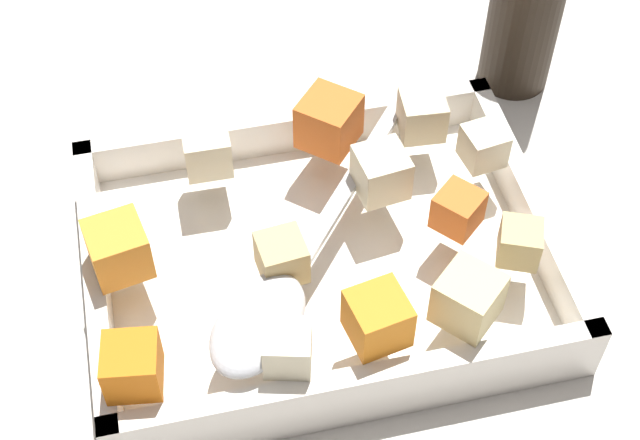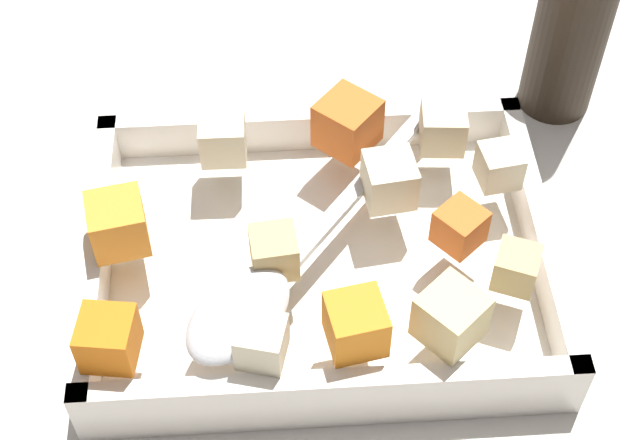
{
  "view_description": "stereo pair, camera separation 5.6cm",
  "coord_description": "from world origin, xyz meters",
  "views": [
    {
      "loc": [
        -0.09,
        -0.33,
        0.49
      ],
      "look_at": [
        -0.01,
        0.01,
        0.05
      ],
      "focal_mm": 53.27,
      "sensor_mm": 36.0,
      "label": 1
    },
    {
      "loc": [
        -0.04,
        -0.34,
        0.49
      ],
      "look_at": [
        -0.01,
        0.01,
        0.05
      ],
      "focal_mm": 53.27,
      "sensor_mm": 36.0,
      "label": 2
    }
  ],
  "objects": [
    {
      "name": "potato_chunk_far_left",
      "position": [
        -0.04,
        -0.01,
        0.06
      ],
      "size": [
        0.03,
        0.03,
        0.03
      ],
      "primitive_type": "cube",
      "rotation": [
        0.0,
        0.0,
        0.11
      ],
      "color": "tan",
      "rests_on": "baking_dish"
    },
    {
      "name": "ground_plane",
      "position": [
        0.0,
        0.0,
        0.0
      ],
      "size": [
        4.0,
        4.0,
        0.0
      ],
      "primitive_type": "plane",
      "color": "beige"
    },
    {
      "name": "carrot_chunk_rim_edge",
      "position": [
        0.01,
        0.09,
        0.06
      ],
      "size": [
        0.05,
        0.05,
        0.03
      ],
      "primitive_type": "cube",
      "rotation": [
        0.0,
        0.0,
        5.56
      ],
      "color": "orange",
      "rests_on": "baking_dish"
    },
    {
      "name": "baking_dish",
      "position": [
        -0.01,
        0.01,
        0.01
      ],
      "size": [
        0.28,
        0.21,
        0.04
      ],
      "color": "white",
      "rests_on": "ground_plane"
    },
    {
      "name": "carrot_chunk_center",
      "position": [
        0.07,
        0.0,
        0.06
      ],
      "size": [
        0.04,
        0.04,
        0.02
      ],
      "primitive_type": "cube",
      "rotation": [
        0.0,
        0.0,
        2.29
      ],
      "color": "orange",
      "rests_on": "baking_dish"
    },
    {
      "name": "serving_spoon",
      "position": [
        -0.05,
        -0.04,
        0.05
      ],
      "size": [
        0.17,
        0.21,
        0.02
      ],
      "rotation": [
        0.0,
        0.0,
        0.9
      ],
      "color": "silver",
      "rests_on": "baking_dish"
    },
    {
      "name": "potato_chunk_near_right",
      "position": [
        -0.05,
        -0.07,
        0.06
      ],
      "size": [
        0.03,
        0.03,
        0.03
      ],
      "primitive_type": "cube",
      "rotation": [
        0.0,
        0.0,
        4.46
      ],
      "color": "beige",
      "rests_on": "baking_dish"
    },
    {
      "name": "potato_chunk_mid_right",
      "position": [
        -0.07,
        0.08,
        0.06
      ],
      "size": [
        0.03,
        0.03,
        0.03
      ],
      "primitive_type": "cube",
      "rotation": [
        0.0,
        0.0,
        6.27
      ],
      "color": "beige",
      "rests_on": "baking_dish"
    },
    {
      "name": "potato_chunk_back_center",
      "position": [
        0.09,
        -0.03,
        0.06
      ],
      "size": [
        0.03,
        0.03,
        0.02
      ],
      "primitive_type": "cube",
      "rotation": [
        0.0,
        0.0,
        2.74
      ],
      "color": "tan",
      "rests_on": "baking_dish"
    },
    {
      "name": "carrot_chunk_front_center",
      "position": [
        -0.13,
        0.01,
        0.06
      ],
      "size": [
        0.04,
        0.04,
        0.03
      ],
      "primitive_type": "cube",
      "rotation": [
        0.0,
        0.0,
        4.9
      ],
      "color": "orange",
      "rests_on": "baking_dish"
    },
    {
      "name": "carrot_chunk_heap_side",
      "position": [
        -0.13,
        -0.07,
        0.06
      ],
      "size": [
        0.03,
        0.03,
        0.03
      ],
      "primitive_type": "cube",
      "rotation": [
        0.0,
        0.0,
        1.43
      ],
      "color": "orange",
      "rests_on": "baking_dish"
    },
    {
      "name": "potato_chunk_far_right",
      "position": [
        0.03,
        0.04,
        0.06
      ],
      "size": [
        0.03,
        0.03,
        0.03
      ],
      "primitive_type": "cube",
      "rotation": [
        0.0,
        0.0,
        0.13
      ],
      "color": "beige",
      "rests_on": "baking_dish"
    },
    {
      "name": "potato_chunk_near_spoon",
      "position": [
        0.05,
        -0.06,
        0.06
      ],
      "size": [
        0.04,
        0.04,
        0.03
      ],
      "primitive_type": "cube",
      "rotation": [
        0.0,
        0.0,
        2.3
      ],
      "color": "#E0CC89",
      "rests_on": "baking_dish"
    },
    {
      "name": "carrot_chunk_near_left",
      "position": [
        -0.0,
        -0.07,
        0.06
      ],
      "size": [
        0.04,
        0.04,
        0.03
      ],
      "primitive_type": "cube",
      "rotation": [
        0.0,
        0.0,
        3.33
      ],
      "color": "orange",
      "rests_on": "baking_dish"
    },
    {
      "name": "potato_chunk_corner_ne",
      "position": [
        0.07,
        0.08,
        0.06
      ],
      "size": [
        0.03,
        0.03,
        0.03
      ],
      "primitive_type": "cube",
      "rotation": [
        0.0,
        0.0,
        1.5
      ],
      "color": "beige",
      "rests_on": "baking_dish"
    },
    {
      "name": "potato_chunk_heap_top",
      "position": [
        0.1,
        0.05,
        0.06
      ],
      "size": [
        0.03,
        0.03,
        0.02
      ],
      "primitive_type": "cube",
      "rotation": [
        0.0,
        0.0,
        0.15
      ],
      "color": "beige",
      "rests_on": "baking_dish"
    }
  ]
}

